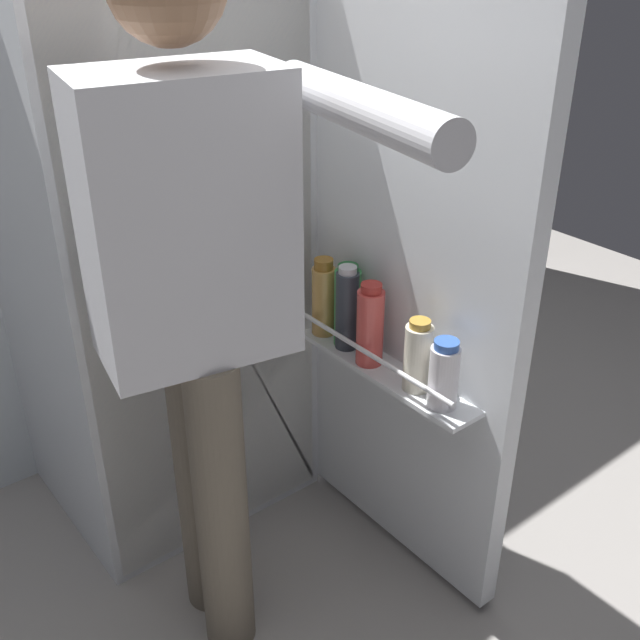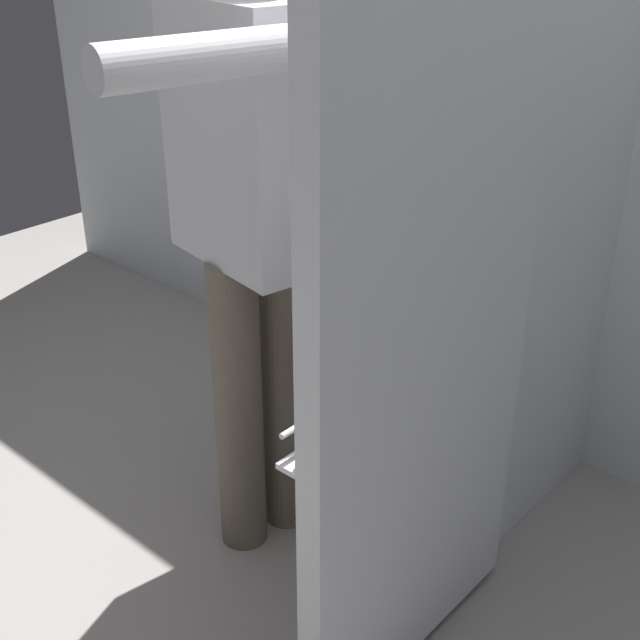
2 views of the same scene
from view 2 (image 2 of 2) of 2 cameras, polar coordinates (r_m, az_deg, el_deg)
The scene contains 4 objects.
ground_plane at distance 2.25m, azimuth -0.58°, elevation -15.64°, with size 5.39×5.39×0.00m, color gray.
kitchen_wall at distance 2.41m, azimuth 14.29°, elevation 18.99°, with size 4.40×0.10×2.45m, color silver.
refrigerator at distance 2.15m, azimuth 8.66°, elevation 7.04°, with size 0.73×1.25×1.61m.
person at distance 1.87m, azimuth -4.34°, elevation 8.50°, with size 0.52×0.73×1.58m.
Camera 2 is at (1.12, -1.23, 1.52)m, focal length 47.04 mm.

